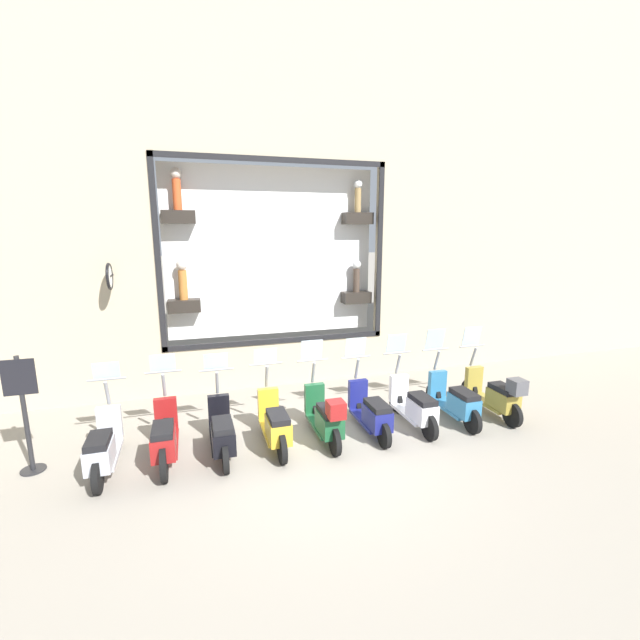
{
  "coord_description": "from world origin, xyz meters",
  "views": [
    {
      "loc": [
        -6.26,
        1.93,
        3.68
      ],
      "look_at": [
        1.91,
        -0.57,
        1.88
      ],
      "focal_mm": 24.0,
      "sensor_mm": 36.0,
      "label": 1
    }
  ],
  "objects_px": {
    "scooter_olive_0": "(496,394)",
    "scooter_red_7": "(165,437)",
    "scooter_green_4": "(326,416)",
    "scooter_white_2": "(414,406)",
    "scooter_silver_8": "(103,447)",
    "scooter_yellow_5": "(275,424)",
    "shop_sign_post": "(24,410)",
    "scooter_navy_3": "(371,412)",
    "scooter_teal_1": "(455,400)",
    "scooter_black_6": "(222,432)"
  },
  "relations": [
    {
      "from": "scooter_olive_0",
      "to": "scooter_red_7",
      "type": "relative_size",
      "value": 0.99
    },
    {
      "from": "scooter_red_7",
      "to": "scooter_green_4",
      "type": "bearing_deg",
      "value": -91.44
    },
    {
      "from": "scooter_olive_0",
      "to": "scooter_white_2",
      "type": "xyz_separation_m",
      "value": [
        0.06,
        1.78,
        -0.04
      ]
    },
    {
      "from": "scooter_green_4",
      "to": "scooter_red_7",
      "type": "height_order",
      "value": "scooter_green_4"
    },
    {
      "from": "scooter_red_7",
      "to": "scooter_silver_8",
      "type": "xyz_separation_m",
      "value": [
        -0.01,
        0.89,
        -0.03
      ]
    },
    {
      "from": "scooter_yellow_5",
      "to": "scooter_silver_8",
      "type": "bearing_deg",
      "value": 90.06
    },
    {
      "from": "shop_sign_post",
      "to": "scooter_navy_3",
      "type": "bearing_deg",
      "value": -93.7
    },
    {
      "from": "scooter_teal_1",
      "to": "scooter_red_7",
      "type": "bearing_deg",
      "value": 89.95
    },
    {
      "from": "scooter_green_4",
      "to": "scooter_silver_8",
      "type": "xyz_separation_m",
      "value": [
        0.06,
        3.57,
        -0.05
      ]
    },
    {
      "from": "scooter_silver_8",
      "to": "scooter_yellow_5",
      "type": "bearing_deg",
      "value": -89.94
    },
    {
      "from": "scooter_white_2",
      "to": "scooter_navy_3",
      "type": "relative_size",
      "value": 1.0
    },
    {
      "from": "scooter_navy_3",
      "to": "scooter_green_4",
      "type": "height_order",
      "value": "scooter_green_4"
    },
    {
      "from": "scooter_olive_0",
      "to": "scooter_white_2",
      "type": "height_order",
      "value": "scooter_olive_0"
    },
    {
      "from": "scooter_yellow_5",
      "to": "scooter_teal_1",
      "type": "bearing_deg",
      "value": -89.99
    },
    {
      "from": "scooter_olive_0",
      "to": "shop_sign_post",
      "type": "height_order",
      "value": "shop_sign_post"
    },
    {
      "from": "scooter_teal_1",
      "to": "scooter_red_7",
      "type": "xyz_separation_m",
      "value": [
        0.0,
        5.35,
        0.02
      ]
    },
    {
      "from": "scooter_teal_1",
      "to": "scooter_silver_8",
      "type": "distance_m",
      "value": 6.24
    },
    {
      "from": "scooter_white_2",
      "to": "scooter_black_6",
      "type": "distance_m",
      "value": 3.57
    },
    {
      "from": "scooter_white_2",
      "to": "scooter_olive_0",
      "type": "bearing_deg",
      "value": -92.0
    },
    {
      "from": "scooter_teal_1",
      "to": "shop_sign_post",
      "type": "relative_size",
      "value": 0.96
    },
    {
      "from": "scooter_white_2",
      "to": "scooter_green_4",
      "type": "height_order",
      "value": "scooter_green_4"
    },
    {
      "from": "scooter_white_2",
      "to": "scooter_silver_8",
      "type": "relative_size",
      "value": 1.0
    },
    {
      "from": "scooter_teal_1",
      "to": "scooter_white_2",
      "type": "bearing_deg",
      "value": 90.05
    },
    {
      "from": "scooter_white_2",
      "to": "scooter_green_4",
      "type": "xyz_separation_m",
      "value": [
        -0.06,
        1.78,
        0.04
      ]
    },
    {
      "from": "scooter_red_7",
      "to": "shop_sign_post",
      "type": "bearing_deg",
      "value": 79.96
    },
    {
      "from": "scooter_olive_0",
      "to": "shop_sign_post",
      "type": "relative_size",
      "value": 0.96
    },
    {
      "from": "scooter_olive_0",
      "to": "shop_sign_post",
      "type": "xyz_separation_m",
      "value": [
        0.42,
        8.23,
        0.55
      ]
    },
    {
      "from": "shop_sign_post",
      "to": "scooter_white_2",
      "type": "bearing_deg",
      "value": -93.17
    },
    {
      "from": "scooter_teal_1",
      "to": "scooter_yellow_5",
      "type": "bearing_deg",
      "value": 90.01
    },
    {
      "from": "scooter_navy_3",
      "to": "scooter_yellow_5",
      "type": "height_order",
      "value": "scooter_navy_3"
    },
    {
      "from": "scooter_olive_0",
      "to": "scooter_navy_3",
      "type": "xyz_separation_m",
      "value": [
        0.06,
        2.68,
        -0.05
      ]
    },
    {
      "from": "scooter_olive_0",
      "to": "scooter_black_6",
      "type": "relative_size",
      "value": 1.0
    },
    {
      "from": "scooter_green_4",
      "to": "scooter_teal_1",
      "type": "bearing_deg",
      "value": -88.66
    },
    {
      "from": "scooter_olive_0",
      "to": "scooter_yellow_5",
      "type": "height_order",
      "value": "scooter_olive_0"
    },
    {
      "from": "scooter_silver_8",
      "to": "scooter_olive_0",
      "type": "bearing_deg",
      "value": -90.48
    },
    {
      "from": "shop_sign_post",
      "to": "scooter_teal_1",
      "type": "bearing_deg",
      "value": -92.78
    },
    {
      "from": "scooter_black_6",
      "to": "shop_sign_post",
      "type": "height_order",
      "value": "shop_sign_post"
    },
    {
      "from": "scooter_yellow_5",
      "to": "scooter_white_2",
      "type": "bearing_deg",
      "value": -90.0
    },
    {
      "from": "shop_sign_post",
      "to": "scooter_red_7",
      "type": "bearing_deg",
      "value": -100.04
    },
    {
      "from": "scooter_olive_0",
      "to": "scooter_navy_3",
      "type": "distance_m",
      "value": 2.68
    },
    {
      "from": "scooter_teal_1",
      "to": "scooter_green_4",
      "type": "xyz_separation_m",
      "value": [
        -0.06,
        2.68,
        0.04
      ]
    },
    {
      "from": "scooter_navy_3",
      "to": "scooter_black_6",
      "type": "height_order",
      "value": "scooter_navy_3"
    },
    {
      "from": "scooter_yellow_5",
      "to": "scooter_black_6",
      "type": "relative_size",
      "value": 1.01
    },
    {
      "from": "scooter_white_2",
      "to": "scooter_red_7",
      "type": "bearing_deg",
      "value": 89.93
    },
    {
      "from": "scooter_black_6",
      "to": "scooter_olive_0",
      "type": "bearing_deg",
      "value": -90.62
    },
    {
      "from": "scooter_olive_0",
      "to": "scooter_yellow_5",
      "type": "distance_m",
      "value": 4.46
    },
    {
      "from": "scooter_teal_1",
      "to": "scooter_olive_0",
      "type": "bearing_deg",
      "value": -94.05
    },
    {
      "from": "scooter_yellow_5",
      "to": "shop_sign_post",
      "type": "xyz_separation_m",
      "value": [
        0.36,
        3.77,
        0.59
      ]
    },
    {
      "from": "scooter_teal_1",
      "to": "scooter_yellow_5",
      "type": "xyz_separation_m",
      "value": [
        -0.0,
        3.57,
        0.01
      ]
    },
    {
      "from": "scooter_white_2",
      "to": "scooter_navy_3",
      "type": "xyz_separation_m",
      "value": [
        -0.0,
        0.89,
        -0.01
      ]
    }
  ]
}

